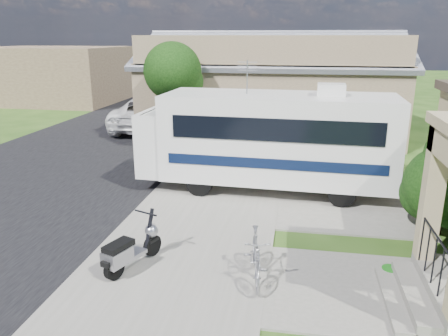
% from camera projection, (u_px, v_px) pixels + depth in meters
% --- Properties ---
extents(ground, '(120.00, 120.00, 0.00)m').
position_uv_depth(ground, '(227.00, 255.00, 9.88)').
color(ground, '#234211').
extents(street_slab, '(9.00, 80.00, 0.02)m').
position_uv_depth(street_slab, '(105.00, 141.00, 20.55)').
color(street_slab, black).
rests_on(street_slab, ground).
extents(sidewalk_slab, '(4.00, 80.00, 0.06)m').
position_uv_depth(sidewalk_slab, '(242.00, 147.00, 19.47)').
color(sidewalk_slab, slate).
rests_on(sidewalk_slab, ground).
extents(driveway_slab, '(7.00, 6.00, 0.05)m').
position_uv_depth(driveway_slab, '(297.00, 192.00, 13.87)').
color(driveway_slab, slate).
rests_on(driveway_slab, ground).
extents(walk_slab, '(4.00, 3.00, 0.05)m').
position_uv_depth(walk_slab, '(371.00, 292.00, 8.44)').
color(walk_slab, slate).
rests_on(walk_slab, ground).
extents(warehouse, '(12.50, 8.40, 5.04)m').
position_uv_depth(warehouse, '(272.00, 92.00, 22.48)').
color(warehouse, brown).
rests_on(warehouse, ground).
extents(distant_bldg_far, '(10.00, 8.00, 4.00)m').
position_uv_depth(distant_bldg_far, '(53.00, 74.00, 32.85)').
color(distant_bldg_far, brown).
rests_on(distant_bldg_far, ground).
extents(distant_bldg_near, '(8.00, 7.00, 3.20)m').
position_uv_depth(distant_bldg_near, '(136.00, 69.00, 43.95)').
color(distant_bldg_near, brown).
rests_on(distant_bldg_near, ground).
extents(street_tree_a, '(2.44, 2.40, 4.58)m').
position_uv_depth(street_tree_a, '(175.00, 74.00, 18.09)').
color(street_tree_a, black).
rests_on(street_tree_a, ground).
extents(street_tree_b, '(2.44, 2.40, 4.73)m').
position_uv_depth(street_tree_b, '(219.00, 59.00, 27.47)').
color(street_tree_b, black).
rests_on(street_tree_b, ground).
extents(street_tree_c, '(2.44, 2.40, 4.42)m').
position_uv_depth(street_tree_c, '(239.00, 57.00, 36.04)').
color(street_tree_c, black).
rests_on(street_tree_c, ground).
extents(motorhome, '(7.94, 2.81, 4.02)m').
position_uv_depth(motorhome, '(269.00, 137.00, 13.64)').
color(motorhome, silver).
rests_on(motorhome, ground).
extents(shrub, '(2.15, 2.06, 2.64)m').
position_uv_depth(shrub, '(447.00, 182.00, 10.63)').
color(shrub, black).
rests_on(shrub, ground).
extents(scooter, '(0.88, 1.63, 1.11)m').
position_uv_depth(scooter, '(130.00, 250.00, 9.08)').
color(scooter, black).
rests_on(scooter, ground).
extents(bicycle, '(0.76, 1.77, 1.03)m').
position_uv_depth(bicycle, '(256.00, 259.00, 8.69)').
color(bicycle, '#93939A').
rests_on(bicycle, ground).
extents(pickup_truck, '(3.08, 6.37, 1.75)m').
position_uv_depth(pickup_truck, '(152.00, 112.00, 23.19)').
color(pickup_truck, white).
rests_on(pickup_truck, ground).
extents(van, '(2.63, 5.95, 1.70)m').
position_uv_depth(van, '(183.00, 96.00, 29.55)').
color(van, white).
rests_on(van, ground).
extents(garden_hose, '(0.34, 0.34, 0.15)m').
position_uv_depth(garden_hose, '(390.00, 272.00, 9.03)').
color(garden_hose, '#166B15').
rests_on(garden_hose, ground).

